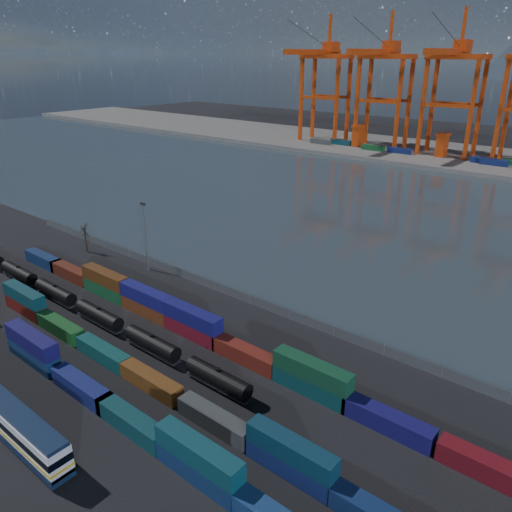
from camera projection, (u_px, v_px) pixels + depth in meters
The scene contains 13 objects.
ground at pixel (141, 364), 82.93m from camera, with size 700.00×700.00×0.00m, color black.
harbor_water at pixel (406, 217), 157.98m from camera, with size 700.00×700.00×0.00m, color #2B373F.
far_quay at pixel (501, 162), 232.66m from camera, with size 700.00×70.00×2.00m, color #514F4C.
container_row_south at pixel (60, 369), 77.94m from camera, with size 139.78×2.59×5.53m.
container_row_mid at pixel (117, 359), 81.09m from camera, with size 141.58×2.48×5.29m.
container_row_north at pixel (206, 332), 88.15m from camera, with size 129.21×2.63×5.61m.
tanker_string at pixel (76, 304), 98.85m from camera, with size 89.77×2.64×3.77m.
waterfront_fence at pixel (250, 299), 102.56m from camera, with size 160.12×0.12×2.20m.
bare_tree at pixel (85, 237), 128.50m from camera, with size 2.05×2.11×7.92m.
yard_light_mast at pixel (145, 233), 115.69m from camera, with size 1.60×0.40×16.60m.
gantry_cranes at pixel (495, 70), 217.06m from camera, with size 200.91×49.75×67.37m.
quay_containers at pixel (467, 159), 227.88m from camera, with size 172.58×10.99×2.60m.
straddle_carriers at pixel (492, 150), 224.42m from camera, with size 140.00×7.00×11.10m.
Camera 1 is at (59.29, -41.91, 47.88)m, focal length 35.00 mm.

